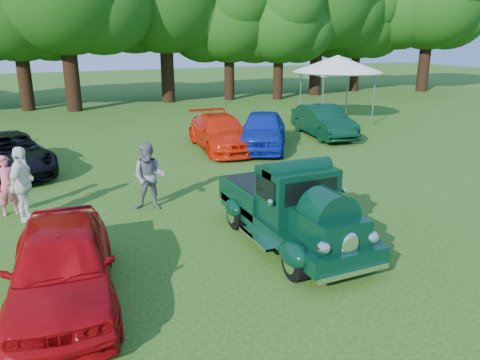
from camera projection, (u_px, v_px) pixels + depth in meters
name	position (u px, v px, depth m)	size (l,w,h in m)	color
ground	(239.00, 259.00, 10.06)	(120.00, 120.00, 0.00)	#1B4911
hero_pickup	(291.00, 209.00, 10.68)	(2.20, 4.73, 1.85)	black
red_convertible	(62.00, 264.00, 8.22)	(1.77, 4.41, 1.50)	#9F060B
back_car_black	(9.00, 154.00, 16.19)	(2.29, 4.97, 1.38)	black
back_car_orange	(221.00, 132.00, 19.64)	(2.00, 4.92, 1.43)	red
back_car_blue	(263.00, 130.00, 19.69)	(1.87, 4.66, 1.59)	#0E219F
back_car_green	(324.00, 121.00, 22.09)	(1.56, 4.47, 1.47)	black
spectator_pink	(7.00, 186.00, 12.35)	(0.59, 0.39, 1.62)	#E05C6D
spectator_grey	(149.00, 177.00, 12.72)	(0.91, 0.71, 1.86)	slate
spectator_white	(22.00, 185.00, 11.87)	(1.15, 0.48, 1.96)	white
canopy_tent	(337.00, 64.00, 25.29)	(5.50, 5.50, 3.61)	white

